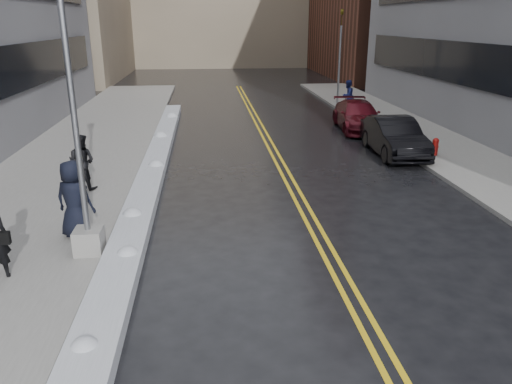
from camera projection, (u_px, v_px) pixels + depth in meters
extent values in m
plane|color=black|center=(231.00, 293.00, 10.53)|extent=(160.00, 160.00, 0.00)
cube|color=gray|center=(70.00, 167.00, 19.37)|extent=(5.50, 50.00, 0.15)
cube|color=gray|center=(457.00, 156.00, 20.86)|extent=(4.00, 50.00, 0.15)
cube|color=gold|center=(276.00, 163.00, 20.16)|extent=(0.12, 50.00, 0.01)
cube|color=gold|center=(283.00, 163.00, 20.19)|extent=(0.12, 50.00, 0.01)
cube|color=silver|center=(151.00, 177.00, 17.77)|extent=(0.90, 30.00, 0.34)
cube|color=gray|center=(89.00, 241.00, 11.96)|extent=(0.65, 0.65, 0.60)
cylinder|color=gray|center=(70.00, 79.00, 10.72)|extent=(0.14, 0.14, 7.00)
cylinder|color=maroon|center=(435.00, 148.00, 20.65)|extent=(0.24, 0.24, 0.60)
sphere|color=maroon|center=(436.00, 141.00, 20.55)|extent=(0.26, 0.26, 0.26)
cylinder|color=maroon|center=(435.00, 147.00, 20.63)|extent=(0.25, 0.10, 0.10)
cylinder|color=gray|center=(339.00, 65.00, 33.05)|extent=(0.14, 0.14, 5.00)
imported|color=#594C0C|center=(342.00, 17.00, 32.08)|extent=(0.16, 0.20, 1.00)
imported|color=black|center=(82.00, 162.00, 16.32)|extent=(1.07, 0.94, 1.85)
imported|color=black|center=(74.00, 199.00, 12.63)|extent=(1.14, 0.92, 2.03)
imported|color=navy|center=(348.00, 96.00, 30.62)|extent=(1.15, 1.13, 1.88)
imported|color=black|center=(394.00, 137.00, 21.10)|extent=(1.82, 4.86, 1.59)
imported|color=#460B13|center=(358.00, 116.00, 26.05)|extent=(2.45, 5.22, 1.47)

